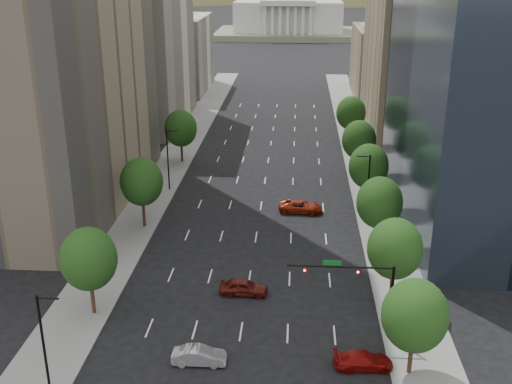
% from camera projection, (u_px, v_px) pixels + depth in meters
% --- Properties ---
extents(sidewalk_left, '(6.00, 200.00, 0.15)m').
position_uv_depth(sidewalk_left, '(148.00, 202.00, 84.00)').
color(sidewalk_left, slate).
rests_on(sidewalk_left, ground).
extents(sidewalk_right, '(6.00, 200.00, 0.15)m').
position_uv_depth(sidewalk_right, '(377.00, 208.00, 82.04)').
color(sidewalk_right, slate).
rests_on(sidewalk_right, ground).
extents(midrise_cream_left, '(14.00, 30.00, 35.00)m').
position_uv_depth(midrise_cream_left, '(145.00, 34.00, 118.49)').
color(midrise_cream_left, beige).
rests_on(midrise_cream_left, ground).
extents(filler_left, '(14.00, 26.00, 18.00)m').
position_uv_depth(filler_left, '(179.00, 54.00, 152.28)').
color(filler_left, beige).
rests_on(filler_left, ground).
extents(parking_tan_right, '(14.00, 30.00, 30.00)m').
position_uv_depth(parking_tan_right, '(410.00, 52.00, 113.42)').
color(parking_tan_right, '#8C7759').
rests_on(parking_tan_right, ground).
extents(filler_right, '(14.00, 26.00, 16.00)m').
position_uv_depth(filler_right, '(384.00, 62.00, 146.68)').
color(filler_right, '#8C7759').
rests_on(filler_right, ground).
extents(tree_right_0, '(5.20, 5.20, 8.39)m').
position_uv_depth(tree_right_0, '(415.00, 316.00, 47.61)').
color(tree_right_0, '#382316').
rests_on(tree_right_0, ground).
extents(tree_right_1, '(5.20, 5.20, 8.75)m').
position_uv_depth(tree_right_1, '(395.00, 249.00, 57.74)').
color(tree_right_1, '#382316').
rests_on(tree_right_1, ground).
extents(tree_right_2, '(5.20, 5.20, 8.61)m').
position_uv_depth(tree_right_2, '(379.00, 203.00, 68.98)').
color(tree_right_2, '#382316').
rests_on(tree_right_2, ground).
extents(tree_right_3, '(5.20, 5.20, 8.89)m').
position_uv_depth(tree_right_3, '(369.00, 166.00, 80.07)').
color(tree_right_3, '#382316').
rests_on(tree_right_3, ground).
extents(tree_right_4, '(5.20, 5.20, 8.46)m').
position_uv_depth(tree_right_4, '(359.00, 140.00, 93.27)').
color(tree_right_4, '#382316').
rests_on(tree_right_4, ground).
extents(tree_right_5, '(5.20, 5.20, 8.75)m').
position_uv_depth(tree_right_5, '(351.00, 113.00, 108.09)').
color(tree_right_5, '#382316').
rests_on(tree_right_5, ground).
extents(tree_left_0, '(5.20, 5.20, 8.75)m').
position_uv_depth(tree_left_0, '(89.00, 259.00, 55.78)').
color(tree_left_0, '#382316').
rests_on(tree_left_0, ground).
extents(tree_left_1, '(5.20, 5.20, 8.97)m').
position_uv_depth(tree_left_1, '(142.00, 182.00, 74.35)').
color(tree_left_1, '#382316').
rests_on(tree_left_1, ground).
extents(tree_left_2, '(5.20, 5.20, 8.68)m').
position_uv_depth(tree_left_2, '(181.00, 128.00, 98.69)').
color(tree_left_2, '#382316').
rests_on(tree_left_2, ground).
extents(streetlight_rn, '(1.70, 0.20, 9.00)m').
position_uv_depth(streetlight_rn, '(368.00, 187.00, 75.81)').
color(streetlight_rn, black).
rests_on(streetlight_rn, ground).
extents(streetlight_ls, '(1.70, 0.20, 9.00)m').
position_uv_depth(streetlight_ls, '(44.00, 345.00, 44.88)').
color(streetlight_ls, black).
rests_on(streetlight_ls, ground).
extents(streetlight_ln, '(1.70, 0.20, 9.00)m').
position_uv_depth(streetlight_ln, '(168.00, 158.00, 86.83)').
color(streetlight_ln, black).
rests_on(streetlight_ln, ground).
extents(traffic_signal, '(9.12, 0.40, 7.38)m').
position_uv_depth(traffic_signal, '(363.00, 285.00, 52.57)').
color(traffic_signal, black).
rests_on(traffic_signal, ground).
extents(capitol, '(60.00, 40.00, 35.20)m').
position_uv_depth(capitol, '(288.00, 16.00, 256.86)').
color(capitol, '#596647').
rests_on(capitol, ground).
extents(foothills, '(720.00, 413.00, 263.00)m').
position_uv_depth(foothills, '(330.00, 34.00, 597.19)').
color(foothills, olive).
rests_on(foothills, ground).
extents(car_red_near, '(4.96, 2.35, 1.40)m').
position_uv_depth(car_red_near, '(363.00, 360.00, 49.99)').
color(car_red_near, maroon).
rests_on(car_red_near, ground).
extents(car_maroon, '(4.85, 2.06, 1.63)m').
position_uv_depth(car_maroon, '(244.00, 287.00, 60.89)').
color(car_maroon, '#4E110D').
rests_on(car_maroon, ground).
extents(car_silver, '(4.50, 1.67, 1.47)m').
position_uv_depth(car_silver, '(199.00, 356.00, 50.52)').
color(car_silver, '#9F9EA3').
rests_on(car_silver, ground).
extents(car_red_far, '(5.82, 2.96, 1.58)m').
position_uv_depth(car_red_far, '(300.00, 206.00, 80.67)').
color(car_red_far, maroon).
rests_on(car_red_far, ground).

